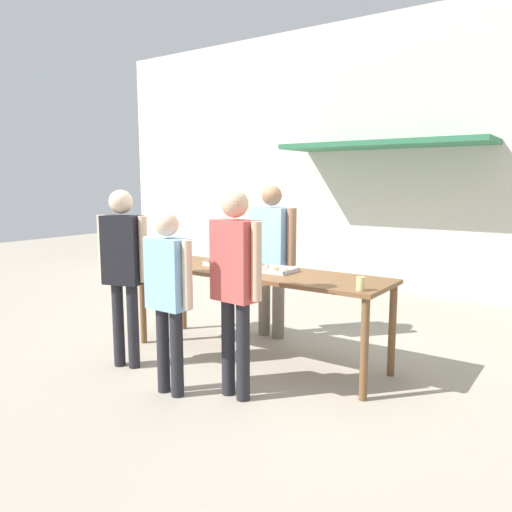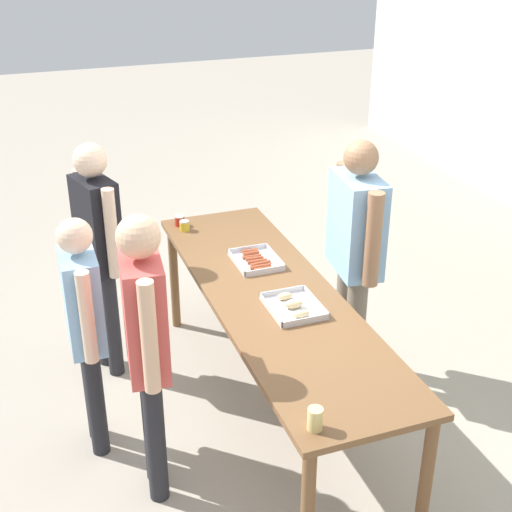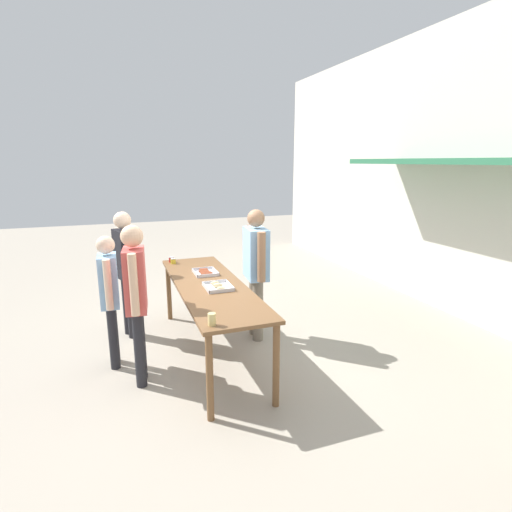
{
  "view_description": "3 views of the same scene",
  "coord_description": "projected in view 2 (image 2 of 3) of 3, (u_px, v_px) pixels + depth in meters",
  "views": [
    {
      "loc": [
        2.87,
        -4.13,
        1.83
      ],
      "look_at": [
        0.0,
        0.0,
        1.08
      ],
      "focal_mm": 35.0,
      "sensor_mm": 36.0,
      "label": 1
    },
    {
      "loc": [
        3.65,
        -1.45,
        3.15
      ],
      "look_at": [
        -0.46,
        0.05,
        0.98
      ],
      "focal_mm": 50.0,
      "sensor_mm": 36.0,
      "label": 2
    },
    {
      "loc": [
        4.62,
        -1.07,
        2.4
      ],
      "look_at": [
        -0.27,
        0.71,
        1.16
      ],
      "focal_mm": 28.0,
      "sensor_mm": 36.0,
      "label": 3
    }
  ],
  "objects": [
    {
      "name": "food_tray_sausages",
      "position": [
        256.0,
        261.0,
        4.9
      ],
      "size": [
        0.37,
        0.3,
        0.04
      ],
      "color": "silver",
      "rests_on": "serving_table"
    },
    {
      "name": "person_customer_holding_hotdog",
      "position": [
        98.0,
        239.0,
        4.93
      ],
      "size": [
        0.52,
        0.3,
        1.76
      ],
      "rotation": [
        0.0,
        0.0,
        3.43
      ],
      "color": "#232328",
      "rests_on": "ground"
    },
    {
      "name": "person_server_behind_table",
      "position": [
        355.0,
        243.0,
        4.89
      ],
      "size": [
        0.69,
        0.31,
        1.79
      ],
      "rotation": [
        0.0,
        0.0,
        -0.11
      ],
      "color": "#756B5B",
      "rests_on": "ground"
    },
    {
      "name": "ground_plane",
      "position": [
        272.0,
        412.0,
        4.92
      ],
      "size": [
        24.0,
        24.0,
        0.0
      ],
      "primitive_type": "plane",
      "color": "#A39989"
    },
    {
      "name": "condiment_jar_ketchup",
      "position": [
        185.0,
        226.0,
        5.38
      ],
      "size": [
        0.08,
        0.08,
        0.08
      ],
      "color": "gold",
      "rests_on": "serving_table"
    },
    {
      "name": "beer_cup",
      "position": [
        315.0,
        419.0,
        3.33
      ],
      "size": [
        0.08,
        0.08,
        0.12
      ],
      "color": "#DBC67A",
      "rests_on": "serving_table"
    },
    {
      "name": "condiment_jar_mustard",
      "position": [
        180.0,
        221.0,
        5.46
      ],
      "size": [
        0.08,
        0.08,
        0.08
      ],
      "color": "#B22319",
      "rests_on": "serving_table"
    },
    {
      "name": "person_customer_with_cup",
      "position": [
        146.0,
        335.0,
        3.82
      ],
      "size": [
        0.55,
        0.25,
        1.77
      ],
      "rotation": [
        0.0,
        0.0,
        3.03
      ],
      "color": "#232328",
      "rests_on": "ground"
    },
    {
      "name": "food_tray_buns",
      "position": [
        293.0,
        306.0,
        4.34
      ],
      "size": [
        0.38,
        0.31,
        0.06
      ],
      "color": "silver",
      "rests_on": "serving_table"
    },
    {
      "name": "person_customer_waiting_in_line",
      "position": [
        85.0,
        317.0,
        4.22
      ],
      "size": [
        0.53,
        0.21,
        1.59
      ],
      "rotation": [
        0.0,
        0.0,
        3.12
      ],
      "color": "#232328",
      "rests_on": "ground"
    },
    {
      "name": "serving_table",
      "position": [
        273.0,
        308.0,
        4.55
      ],
      "size": [
        2.8,
        0.8,
        0.93
      ],
      "color": "brown",
      "rests_on": "ground"
    }
  ]
}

